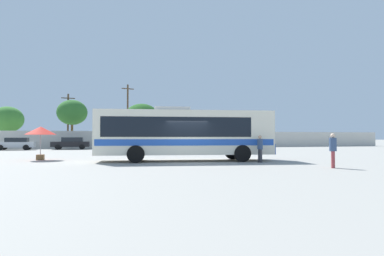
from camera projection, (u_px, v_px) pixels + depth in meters
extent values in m
plane|color=gray|center=(160.00, 154.00, 28.92)|extent=(300.00, 300.00, 0.00)
cube|color=beige|center=(141.00, 140.00, 45.03)|extent=(80.00, 0.30, 2.34)
cube|color=silver|center=(185.00, 133.00, 20.47)|extent=(11.26, 3.96, 2.73)
cube|color=black|center=(176.00, 127.00, 20.41)|extent=(9.30, 3.73, 1.20)
cube|color=#2351B2|center=(185.00, 142.00, 20.45)|extent=(11.05, 3.95, 0.38)
cube|color=#19212D|center=(268.00, 125.00, 21.19)|extent=(0.34, 2.28, 1.42)
cube|color=#2351B2|center=(268.00, 149.00, 21.15)|extent=(0.38, 2.49, 0.66)
cube|color=#B2B2B2|center=(172.00, 109.00, 20.40)|extent=(2.36, 1.68, 0.24)
cylinder|color=black|center=(232.00, 152.00, 22.08)|extent=(1.07, 0.43, 1.04)
cylinder|color=black|center=(242.00, 153.00, 19.66)|extent=(1.07, 0.43, 1.04)
cylinder|color=black|center=(137.00, 152.00, 21.26)|extent=(1.07, 0.43, 1.04)
cylinder|color=black|center=(136.00, 154.00, 18.83)|extent=(1.07, 0.43, 1.04)
cylinder|color=#38383D|center=(259.00, 156.00, 19.27)|extent=(0.15, 0.15, 0.79)
cylinder|color=#38383D|center=(261.00, 156.00, 19.14)|extent=(0.15, 0.15, 0.79)
cylinder|color=#33476B|center=(260.00, 144.00, 19.23)|extent=(0.41, 0.41, 0.63)
sphere|color=tan|center=(260.00, 137.00, 19.24)|extent=(0.21, 0.21, 0.21)
cylinder|color=#99383D|center=(333.00, 160.00, 15.73)|extent=(0.16, 0.16, 0.83)
cylinder|color=#99383D|center=(333.00, 159.00, 15.86)|extent=(0.16, 0.16, 0.83)
cylinder|color=#33476B|center=(333.00, 144.00, 15.82)|extent=(0.49, 0.49, 0.66)
sphere|color=beige|center=(333.00, 136.00, 15.83)|extent=(0.23, 0.23, 0.23)
cylinder|color=gray|center=(40.00, 144.00, 21.35)|extent=(0.05, 0.05, 2.18)
cone|color=red|center=(41.00, 131.00, 21.38)|extent=(1.98, 1.98, 0.54)
cube|color=brown|center=(40.00, 157.00, 21.33)|extent=(0.46, 0.46, 0.36)
cube|color=#B7BABF|center=(15.00, 145.00, 37.79)|extent=(4.33, 1.99, 0.62)
cube|color=black|center=(17.00, 140.00, 37.87)|extent=(2.41, 1.76, 0.51)
cylinder|color=black|center=(0.00, 148.00, 36.55)|extent=(0.65, 0.25, 0.64)
cylinder|color=black|center=(4.00, 147.00, 38.23)|extent=(0.65, 0.25, 0.64)
cylinder|color=black|center=(26.00, 147.00, 37.33)|extent=(0.65, 0.25, 0.64)
cylinder|color=black|center=(29.00, 147.00, 39.02)|extent=(0.65, 0.25, 0.64)
cube|color=black|center=(71.00, 144.00, 39.78)|extent=(4.48, 1.86, 0.64)
cube|color=black|center=(73.00, 139.00, 39.86)|extent=(2.47, 1.69, 0.53)
cylinder|color=black|center=(58.00, 147.00, 38.55)|extent=(0.64, 0.23, 0.64)
cylinder|color=black|center=(60.00, 147.00, 40.25)|extent=(0.64, 0.23, 0.64)
cylinder|color=black|center=(82.00, 147.00, 39.30)|extent=(0.64, 0.23, 0.64)
cylinder|color=black|center=(83.00, 146.00, 41.00)|extent=(0.64, 0.23, 0.64)
cylinder|color=#4C3823|center=(68.00, 121.00, 44.70)|extent=(0.24, 0.24, 7.57)
cube|color=#473321|center=(68.00, 98.00, 44.79)|extent=(1.80, 0.36, 0.12)
cylinder|color=#4C3823|center=(128.00, 116.00, 46.25)|extent=(0.24, 0.24, 9.12)
cube|color=#473321|center=(128.00, 89.00, 46.36)|extent=(1.78, 0.52, 0.12)
cylinder|color=brown|center=(7.00, 139.00, 46.15)|extent=(0.32, 0.32, 2.54)
ellipsoid|color=#38752D|center=(7.00, 119.00, 46.23)|extent=(4.40, 4.40, 3.74)
cylinder|color=brown|center=(72.00, 135.00, 44.63)|extent=(0.32, 0.32, 3.53)
ellipsoid|color=#2D6628|center=(72.00, 112.00, 44.73)|extent=(4.11, 4.11, 3.50)
cylinder|color=brown|center=(142.00, 140.00, 50.67)|extent=(0.32, 0.32, 2.27)
ellipsoid|color=#23561E|center=(142.00, 119.00, 50.76)|extent=(5.86, 5.86, 4.98)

